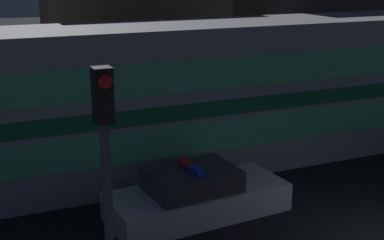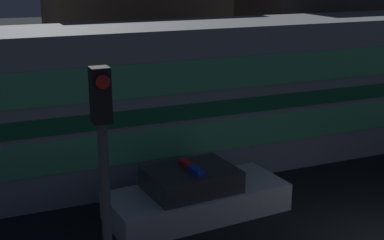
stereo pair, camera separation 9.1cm
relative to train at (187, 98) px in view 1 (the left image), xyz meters
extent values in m
cube|color=#999EA5|center=(0.00, 0.01, 0.00)|extent=(19.46, 3.01, 4.34)
cube|color=#19723F|center=(0.00, -1.51, 0.00)|extent=(19.07, 0.03, 0.43)
cube|color=#59D88C|center=(0.00, -1.51, -0.78)|extent=(18.49, 0.02, 0.87)
cube|color=#59D88C|center=(0.00, -1.51, 0.96)|extent=(18.49, 0.02, 0.87)
cube|color=silver|center=(-1.06, -3.15, -1.82)|extent=(4.54, 2.11, 0.70)
cube|color=#333338|center=(-1.23, -3.16, -1.21)|extent=(2.23, 1.72, 0.53)
cube|color=blue|center=(-1.21, -3.42, -0.89)|extent=(0.24, 0.55, 0.12)
cube|color=red|center=(-1.25, -2.89, -0.89)|extent=(0.24, 0.55, 0.12)
cylinder|color=#4C4C51|center=(-4.03, -6.10, -0.42)|extent=(0.16, 0.16, 3.51)
cube|color=black|center=(-4.03, -6.10, 1.79)|extent=(0.30, 0.30, 0.90)
sphere|color=red|center=(-4.03, -6.29, 2.04)|extent=(0.23, 0.23, 0.23)
cube|color=brown|center=(0.37, 6.22, 1.53)|extent=(6.61, 4.00, 7.40)
cube|color=#47423D|center=(8.51, 6.39, 1.84)|extent=(6.03, 5.40, 8.03)
camera|label=1|loc=(-6.01, -14.16, 3.74)|focal=50.00mm
camera|label=2|loc=(-5.93, -14.19, 3.74)|focal=50.00mm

